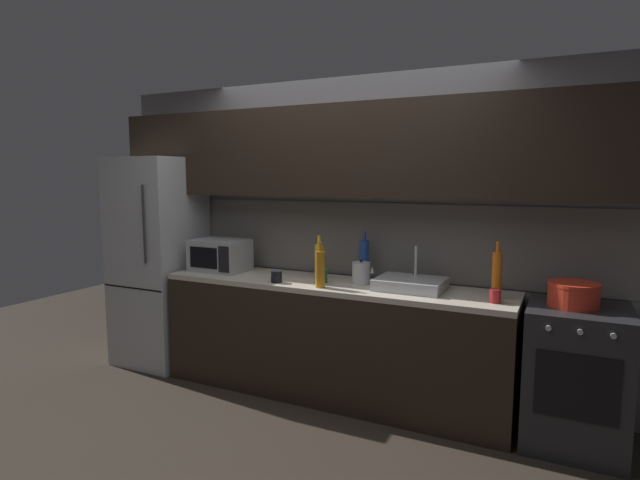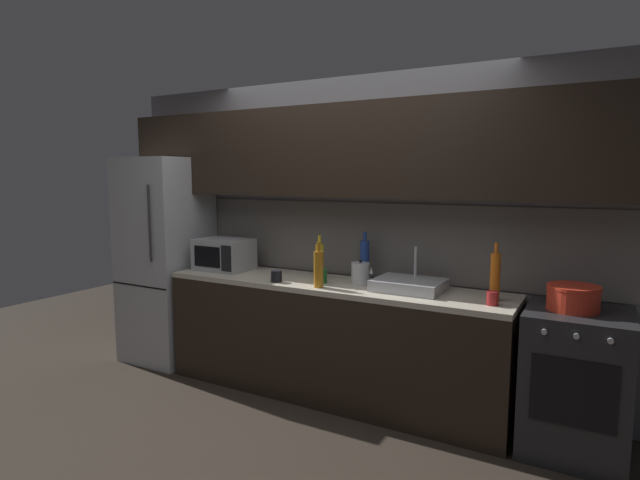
{
  "view_description": "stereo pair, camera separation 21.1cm",
  "coord_description": "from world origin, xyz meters",
  "px_view_note": "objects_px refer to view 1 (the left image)",
  "views": [
    {
      "loc": [
        1.62,
        -2.59,
        1.71
      ],
      "look_at": [
        -0.1,
        0.9,
        1.22
      ],
      "focal_mm": 28.65,
      "sensor_mm": 36.0,
      "label": 1
    },
    {
      "loc": [
        1.81,
        -2.49,
        1.71
      ],
      "look_at": [
        -0.1,
        0.9,
        1.22
      ],
      "focal_mm": 28.65,
      "sensor_mm": 36.0,
      "label": 2
    }
  ],
  "objects_px": {
    "cooking_pot": "(574,295)",
    "wine_bottle_amber": "(320,269)",
    "wine_bottle_orange": "(497,274)",
    "microwave": "(220,255)",
    "mug_red": "(495,296)",
    "refrigerator": "(159,261)",
    "mug_green": "(322,276)",
    "wine_bottle_blue": "(364,259)",
    "mug_dark": "(276,277)",
    "kettle": "(361,273)",
    "oven_range": "(576,377)",
    "wine_bottle_yellow": "(319,261)"
  },
  "relations": [
    {
      "from": "wine_bottle_yellow",
      "to": "wine_bottle_orange",
      "type": "height_order",
      "value": "wine_bottle_orange"
    },
    {
      "from": "cooking_pot",
      "to": "kettle",
      "type": "bearing_deg",
      "value": 178.25
    },
    {
      "from": "mug_red",
      "to": "mug_green",
      "type": "relative_size",
      "value": 0.83
    },
    {
      "from": "microwave",
      "to": "mug_dark",
      "type": "bearing_deg",
      "value": -16.8
    },
    {
      "from": "wine_bottle_amber",
      "to": "wine_bottle_orange",
      "type": "bearing_deg",
      "value": 9.98
    },
    {
      "from": "cooking_pot",
      "to": "wine_bottle_amber",
      "type": "bearing_deg",
      "value": -173.25
    },
    {
      "from": "wine_bottle_yellow",
      "to": "wine_bottle_amber",
      "type": "distance_m",
      "value": 0.31
    },
    {
      "from": "oven_range",
      "to": "mug_red",
      "type": "bearing_deg",
      "value": -167.33
    },
    {
      "from": "microwave",
      "to": "wine_bottle_yellow",
      "type": "bearing_deg",
      "value": 3.52
    },
    {
      "from": "wine_bottle_amber",
      "to": "mug_red",
      "type": "xyz_separation_m",
      "value": [
        1.21,
        0.08,
        -0.09
      ]
    },
    {
      "from": "wine_bottle_blue",
      "to": "cooking_pot",
      "type": "xyz_separation_m",
      "value": [
        1.49,
        -0.22,
        -0.08
      ]
    },
    {
      "from": "wine_bottle_yellow",
      "to": "mug_dark",
      "type": "height_order",
      "value": "wine_bottle_yellow"
    },
    {
      "from": "wine_bottle_yellow",
      "to": "cooking_pot",
      "type": "height_order",
      "value": "wine_bottle_yellow"
    },
    {
      "from": "refrigerator",
      "to": "wine_bottle_amber",
      "type": "height_order",
      "value": "refrigerator"
    },
    {
      "from": "wine_bottle_orange",
      "to": "mug_red",
      "type": "xyz_separation_m",
      "value": [
        0.01,
        -0.13,
        -0.12
      ]
    },
    {
      "from": "refrigerator",
      "to": "wine_bottle_orange",
      "type": "bearing_deg",
      "value": 0.29
    },
    {
      "from": "kettle",
      "to": "mug_red",
      "type": "distance_m",
      "value": 1.0
    },
    {
      "from": "wine_bottle_orange",
      "to": "wine_bottle_amber",
      "type": "bearing_deg",
      "value": -170.02
    },
    {
      "from": "refrigerator",
      "to": "mug_red",
      "type": "xyz_separation_m",
      "value": [
        2.96,
        -0.11,
        0.01
      ]
    },
    {
      "from": "mug_green",
      "to": "mug_dark",
      "type": "distance_m",
      "value": 0.35
    },
    {
      "from": "oven_range",
      "to": "wine_bottle_blue",
      "type": "xyz_separation_m",
      "value": [
        -1.53,
        0.22,
        0.61
      ]
    },
    {
      "from": "mug_red",
      "to": "mug_dark",
      "type": "height_order",
      "value": "mug_dark"
    },
    {
      "from": "mug_dark",
      "to": "kettle",
      "type": "bearing_deg",
      "value": 21.09
    },
    {
      "from": "wine_bottle_orange",
      "to": "cooking_pot",
      "type": "xyz_separation_m",
      "value": [
        0.46,
        -0.01,
        -0.09
      ]
    },
    {
      "from": "microwave",
      "to": "mug_red",
      "type": "relative_size",
      "value": 5.19
    },
    {
      "from": "mug_red",
      "to": "wine_bottle_yellow",
      "type": "bearing_deg",
      "value": 172.16
    },
    {
      "from": "wine_bottle_blue",
      "to": "cooking_pot",
      "type": "bearing_deg",
      "value": -8.41
    },
    {
      "from": "oven_range",
      "to": "refrigerator",
      "type": "bearing_deg",
      "value": 179.98
    },
    {
      "from": "wine_bottle_orange",
      "to": "mug_red",
      "type": "height_order",
      "value": "wine_bottle_orange"
    },
    {
      "from": "mug_red",
      "to": "mug_green",
      "type": "xyz_separation_m",
      "value": [
        -1.27,
        0.06,
        0.01
      ]
    },
    {
      "from": "wine_bottle_amber",
      "to": "microwave",
      "type": "bearing_deg",
      "value": 168.56
    },
    {
      "from": "mug_red",
      "to": "mug_green",
      "type": "height_order",
      "value": "mug_green"
    },
    {
      "from": "wine_bottle_yellow",
      "to": "mug_red",
      "type": "xyz_separation_m",
      "value": [
        1.36,
        -0.19,
        -0.1
      ]
    },
    {
      "from": "oven_range",
      "to": "wine_bottle_blue",
      "type": "height_order",
      "value": "wine_bottle_blue"
    },
    {
      "from": "mug_red",
      "to": "mug_dark",
      "type": "xyz_separation_m",
      "value": [
        -1.59,
        -0.08,
        0.0
      ]
    },
    {
      "from": "wine_bottle_amber",
      "to": "cooking_pot",
      "type": "relative_size",
      "value": 1.1
    },
    {
      "from": "mug_green",
      "to": "wine_bottle_yellow",
      "type": "bearing_deg",
      "value": 125.13
    },
    {
      "from": "microwave",
      "to": "mug_red",
      "type": "distance_m",
      "value": 2.29
    },
    {
      "from": "microwave",
      "to": "wine_bottle_orange",
      "type": "height_order",
      "value": "wine_bottle_orange"
    },
    {
      "from": "kettle",
      "to": "wine_bottle_blue",
      "type": "distance_m",
      "value": 0.2
    },
    {
      "from": "microwave",
      "to": "oven_range",
      "type": "bearing_deg",
      "value": -0.41
    },
    {
      "from": "microwave",
      "to": "cooking_pot",
      "type": "bearing_deg",
      "value": -0.38
    },
    {
      "from": "kettle",
      "to": "wine_bottle_orange",
      "type": "relative_size",
      "value": 0.5
    },
    {
      "from": "wine_bottle_blue",
      "to": "mug_green",
      "type": "distance_m",
      "value": 0.38
    },
    {
      "from": "oven_range",
      "to": "microwave",
      "type": "distance_m",
      "value": 2.83
    },
    {
      "from": "mug_green",
      "to": "cooking_pot",
      "type": "xyz_separation_m",
      "value": [
        1.72,
        0.05,
        0.02
      ]
    },
    {
      "from": "wine_bottle_blue",
      "to": "cooking_pot",
      "type": "height_order",
      "value": "wine_bottle_blue"
    },
    {
      "from": "wine_bottle_orange",
      "to": "mug_dark",
      "type": "distance_m",
      "value": 1.6
    },
    {
      "from": "wine_bottle_blue",
      "to": "wine_bottle_orange",
      "type": "distance_m",
      "value": 1.04
    },
    {
      "from": "refrigerator",
      "to": "microwave",
      "type": "height_order",
      "value": "refrigerator"
    }
  ]
}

